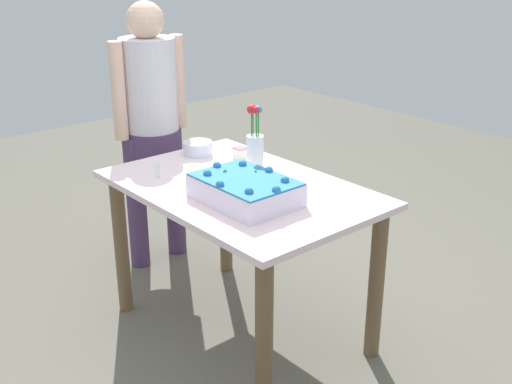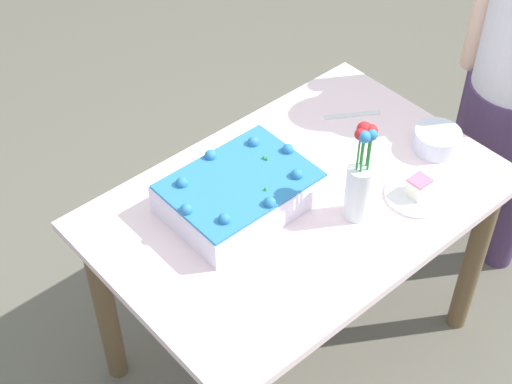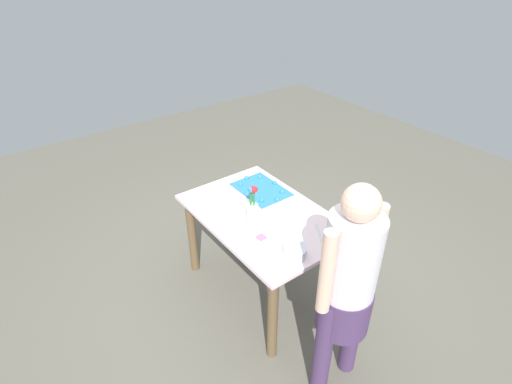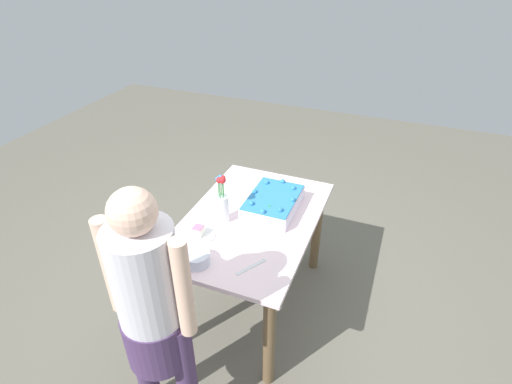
# 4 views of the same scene
# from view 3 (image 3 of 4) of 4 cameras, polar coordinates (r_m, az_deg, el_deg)

# --- Properties ---
(ground_plane) EXTENTS (8.00, 8.00, 0.00)m
(ground_plane) POSITION_cam_3_polar(r_m,az_deg,el_deg) (3.43, 0.88, -13.47)
(ground_plane) COLOR #635F53
(dining_table) EXTENTS (1.23, 0.81, 0.76)m
(dining_table) POSITION_cam_3_polar(r_m,az_deg,el_deg) (3.02, 0.98, -5.25)
(dining_table) COLOR white
(dining_table) RESTS_ON ground_plane
(sheet_cake) EXTENTS (0.43, 0.31, 0.13)m
(sheet_cake) POSITION_cam_3_polar(r_m,az_deg,el_deg) (3.06, 0.73, -0.35)
(sheet_cake) COLOR white
(sheet_cake) RESTS_ON dining_table
(serving_plate_with_slice) EXTENTS (0.20, 0.20, 0.07)m
(serving_plate_with_slice) POSITION_cam_3_polar(r_m,az_deg,el_deg) (2.65, 0.76, -7.27)
(serving_plate_with_slice) COLOR white
(serving_plate_with_slice) RESTS_ON dining_table
(cake_knife) EXTENTS (0.17, 0.12, 0.00)m
(cake_knife) POSITION_cam_3_polar(r_m,az_deg,el_deg) (2.79, 8.99, -5.73)
(cake_knife) COLOR silver
(cake_knife) RESTS_ON dining_table
(flower_vase) EXTENTS (0.08, 0.08, 0.33)m
(flower_vase) POSITION_cam_3_polar(r_m,az_deg,el_deg) (2.73, -0.52, -2.82)
(flower_vase) COLOR white
(flower_vase) RESTS_ON dining_table
(fruit_bowl) EXTENTS (0.15, 0.15, 0.07)m
(fruit_bowl) POSITION_cam_3_polar(r_m,az_deg,el_deg) (2.56, 5.60, -8.51)
(fruit_bowl) COLOR silver
(fruit_bowl) RESTS_ON dining_table
(person_standing) EXTENTS (0.31, 0.45, 1.49)m
(person_standing) POSITION_cam_3_polar(r_m,az_deg,el_deg) (2.32, 12.95, -12.62)
(person_standing) COLOR #4A335B
(person_standing) RESTS_ON ground_plane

